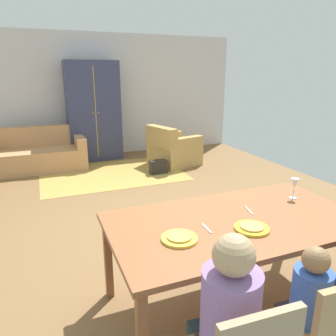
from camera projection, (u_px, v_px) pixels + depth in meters
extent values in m
cube|color=brown|center=(137.00, 206.00, 4.59)|extent=(6.80, 6.57, 0.02)
cube|color=silver|center=(93.00, 96.00, 7.17)|extent=(6.80, 0.10, 2.70)
cube|color=#945732|center=(237.00, 222.00, 2.44)|extent=(1.96, 1.06, 0.04)
cube|color=#945732|center=(108.00, 258.00, 2.64)|extent=(0.06, 0.06, 0.72)
cube|color=#945732|center=(285.00, 221.00, 3.30)|extent=(0.06, 0.06, 0.72)
cylinder|color=yellow|center=(179.00, 238.00, 2.13)|extent=(0.25, 0.25, 0.02)
cylinder|color=gold|center=(179.00, 236.00, 2.13)|extent=(0.17, 0.17, 0.01)
cylinder|color=gold|center=(252.00, 228.00, 2.27)|extent=(0.25, 0.25, 0.02)
cylinder|color=#D6A351|center=(252.00, 226.00, 2.27)|extent=(0.17, 0.17, 0.01)
cylinder|color=silver|center=(293.00, 198.00, 2.85)|extent=(0.06, 0.06, 0.01)
cylinder|color=silver|center=(293.00, 193.00, 2.84)|extent=(0.01, 0.01, 0.09)
cone|color=silver|center=(295.00, 183.00, 2.81)|extent=(0.07, 0.07, 0.09)
cube|color=silver|center=(207.00, 228.00, 2.29)|extent=(0.02, 0.15, 0.01)
cube|color=silver|center=(249.00, 210.00, 2.59)|extent=(0.05, 0.17, 0.01)
cylinder|color=#906EB0|center=(230.00, 312.00, 1.60)|extent=(0.30, 0.30, 0.46)
sphere|color=tan|center=(234.00, 255.00, 1.51)|extent=(0.21, 0.21, 0.21)
cube|color=#AC834F|center=(314.00, 330.00, 1.81)|extent=(0.44, 0.44, 0.04)
cube|color=#AC834F|center=(312.00, 331.00, 2.09)|extent=(0.04, 0.04, 0.41)
cylinder|color=#385FC0|center=(311.00, 296.00, 1.81)|extent=(0.22, 0.22, 0.33)
sphere|color=#96724A|center=(316.00, 260.00, 1.74)|extent=(0.15, 0.15, 0.15)
cube|color=#9D804C|center=(330.00, 323.00, 2.16)|extent=(0.04, 0.04, 0.41)
cube|color=#B69245|center=(112.00, 174.00, 6.06)|extent=(2.60, 1.80, 0.01)
cube|color=tan|center=(39.00, 160.00, 6.26)|extent=(1.79, 0.84, 0.42)
cube|color=tan|center=(36.00, 136.00, 6.44)|extent=(1.79, 0.20, 0.40)
cube|color=tan|center=(80.00, 141.00, 6.46)|extent=(0.18, 0.84, 0.20)
cube|color=tan|center=(175.00, 154.00, 6.67)|extent=(1.03, 1.04, 0.42)
cube|color=tan|center=(161.00, 137.00, 6.36)|extent=(0.41, 0.87, 0.40)
cube|color=tan|center=(185.00, 142.00, 6.32)|extent=(0.86, 0.39, 0.20)
cube|color=tan|center=(165.00, 137.00, 6.84)|extent=(0.86, 0.39, 0.20)
cube|color=#33385A|center=(94.00, 111.00, 6.88)|extent=(1.10, 0.56, 2.10)
cube|color=#B1953D|center=(96.00, 113.00, 6.63)|extent=(0.02, 0.01, 1.89)
sphere|color=#B1953D|center=(93.00, 113.00, 6.60)|extent=(0.04, 0.04, 0.04)
sphere|color=#B1953D|center=(99.00, 113.00, 6.65)|extent=(0.04, 0.04, 0.04)
cube|color=#272421|center=(158.00, 167.00, 6.05)|extent=(0.32, 0.16, 0.26)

